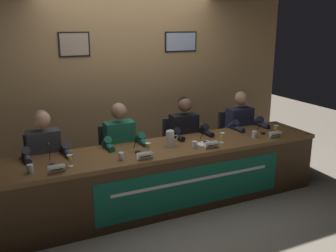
# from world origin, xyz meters

# --- Properties ---
(ground_plane) EXTENTS (12.00, 12.00, 0.00)m
(ground_plane) POSITION_xyz_m (0.00, 0.00, 0.00)
(ground_plane) COLOR gray
(wall_back_panelled) EXTENTS (5.09, 0.14, 2.60)m
(wall_back_panelled) POSITION_xyz_m (0.00, 1.26, 1.30)
(wall_back_panelled) COLOR #937047
(wall_back_panelled) RESTS_ON ground_plane
(conference_table) EXTENTS (3.89, 0.78, 0.74)m
(conference_table) POSITION_xyz_m (0.00, -0.12, 0.51)
(conference_table) COLOR brown
(conference_table) RESTS_ON ground_plane
(chair_far_left) EXTENTS (0.44, 0.45, 0.89)m
(chair_far_left) POSITION_xyz_m (-1.35, 0.57, 0.43)
(chair_far_left) COLOR black
(chair_far_left) RESTS_ON ground_plane
(panelist_far_left) EXTENTS (0.51, 0.48, 1.22)m
(panelist_far_left) POSITION_xyz_m (-1.35, 0.37, 0.70)
(panelist_far_left) COLOR black
(panelist_far_left) RESTS_ON ground_plane
(nameplate_far_left) EXTENTS (0.17, 0.06, 0.08)m
(nameplate_far_left) POSITION_xyz_m (-1.33, -0.27, 0.78)
(nameplate_far_left) COLOR white
(nameplate_far_left) RESTS_ON conference_table
(juice_glass_far_left) EXTENTS (0.06, 0.06, 0.12)m
(juice_glass_far_left) POSITION_xyz_m (-1.18, -0.15, 0.82)
(juice_glass_far_left) COLOR white
(juice_glass_far_left) RESTS_ON conference_table
(water_cup_far_left) EXTENTS (0.06, 0.06, 0.08)m
(water_cup_far_left) POSITION_xyz_m (-1.56, -0.16, 0.77)
(water_cup_far_left) COLOR silver
(water_cup_far_left) RESTS_ON conference_table
(microphone_far_left) EXTENTS (0.06, 0.17, 0.22)m
(microphone_far_left) POSITION_xyz_m (-1.35, -0.03, 0.81)
(microphone_far_left) COLOR black
(microphone_far_left) RESTS_ON conference_table
(chair_center_left) EXTENTS (0.44, 0.45, 0.89)m
(chair_center_left) POSITION_xyz_m (-0.45, 0.57, 0.43)
(chair_center_left) COLOR black
(chair_center_left) RESTS_ON ground_plane
(panelist_center_left) EXTENTS (0.51, 0.48, 1.22)m
(panelist_center_left) POSITION_xyz_m (-0.45, 0.37, 0.70)
(panelist_center_left) COLOR black
(panelist_center_left) RESTS_ON ground_plane
(nameplate_center_left) EXTENTS (0.17, 0.06, 0.08)m
(nameplate_center_left) POSITION_xyz_m (-0.41, -0.29, 0.78)
(nameplate_center_left) COLOR white
(nameplate_center_left) RESTS_ON conference_table
(juice_glass_center_left) EXTENTS (0.06, 0.06, 0.12)m
(juice_glass_center_left) POSITION_xyz_m (-0.31, -0.13, 0.82)
(juice_glass_center_left) COLOR white
(juice_glass_center_left) RESTS_ON conference_table
(water_cup_center_left) EXTENTS (0.06, 0.06, 0.08)m
(water_cup_center_left) POSITION_xyz_m (-0.65, -0.21, 0.77)
(water_cup_center_left) COLOR silver
(water_cup_center_left) RESTS_ON conference_table
(microphone_center_left) EXTENTS (0.06, 0.17, 0.22)m
(microphone_center_left) POSITION_xyz_m (-0.41, -0.02, 0.81)
(microphone_center_left) COLOR black
(microphone_center_left) RESTS_ON conference_table
(chair_center_right) EXTENTS (0.44, 0.45, 0.89)m
(chair_center_right) POSITION_xyz_m (0.45, 0.57, 0.43)
(chair_center_right) COLOR black
(chair_center_right) RESTS_ON ground_plane
(panelist_center_right) EXTENTS (0.51, 0.48, 1.22)m
(panelist_center_right) POSITION_xyz_m (0.45, 0.37, 0.70)
(panelist_center_right) COLOR black
(panelist_center_right) RESTS_ON ground_plane
(nameplate_center_right) EXTENTS (0.18, 0.06, 0.08)m
(nameplate_center_right) POSITION_xyz_m (0.44, -0.28, 0.78)
(nameplate_center_right) COLOR white
(nameplate_center_right) RESTS_ON conference_table
(juice_glass_center_right) EXTENTS (0.06, 0.06, 0.12)m
(juice_glass_center_right) POSITION_xyz_m (0.66, -0.15, 0.82)
(juice_glass_center_right) COLOR white
(juice_glass_center_right) RESTS_ON conference_table
(water_cup_center_right) EXTENTS (0.06, 0.06, 0.08)m
(water_cup_center_right) POSITION_xyz_m (0.25, -0.19, 0.77)
(water_cup_center_right) COLOR silver
(water_cup_center_right) RESTS_ON conference_table
(microphone_center_right) EXTENTS (0.06, 0.17, 0.22)m
(microphone_center_right) POSITION_xyz_m (0.46, -0.05, 0.81)
(microphone_center_right) COLOR black
(microphone_center_right) RESTS_ON conference_table
(chair_far_right) EXTENTS (0.44, 0.45, 0.89)m
(chair_far_right) POSITION_xyz_m (1.35, 0.57, 0.43)
(chair_far_right) COLOR black
(chair_far_right) RESTS_ON ground_plane
(panelist_far_right) EXTENTS (0.51, 0.48, 1.22)m
(panelist_far_right) POSITION_xyz_m (1.35, 0.37, 0.70)
(panelist_far_right) COLOR black
(panelist_far_right) RESTS_ON ground_plane
(nameplate_far_right) EXTENTS (0.17, 0.06, 0.08)m
(nameplate_far_right) POSITION_xyz_m (1.38, -0.27, 0.78)
(nameplate_far_right) COLOR white
(nameplate_far_right) RESTS_ON conference_table
(juice_glass_far_right) EXTENTS (0.06, 0.06, 0.12)m
(juice_glass_far_right) POSITION_xyz_m (1.48, -0.16, 0.82)
(juice_glass_far_right) COLOR white
(juice_glass_far_right) RESTS_ON conference_table
(water_cup_far_right) EXTENTS (0.06, 0.06, 0.08)m
(water_cup_far_right) POSITION_xyz_m (1.15, -0.15, 0.77)
(water_cup_far_right) COLOR silver
(water_cup_far_right) RESTS_ON conference_table
(microphone_far_right) EXTENTS (0.06, 0.17, 0.22)m
(microphone_far_right) POSITION_xyz_m (1.34, -0.04, 0.81)
(microphone_far_right) COLOR black
(microphone_far_right) RESTS_ON conference_table
(water_pitcher_central) EXTENTS (0.15, 0.10, 0.21)m
(water_pitcher_central) POSITION_xyz_m (0.03, -0.01, 0.83)
(water_pitcher_central) COLOR silver
(water_pitcher_central) RESTS_ON conference_table
(document_stack_center_right) EXTENTS (0.23, 0.18, 0.01)m
(document_stack_center_right) POSITION_xyz_m (0.44, -0.11, 0.74)
(document_stack_center_right) COLOR white
(document_stack_center_right) RESTS_ON conference_table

